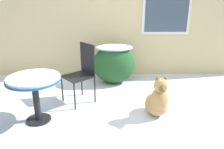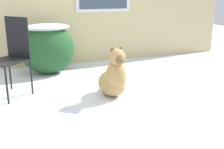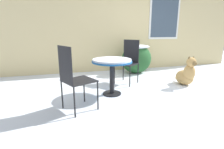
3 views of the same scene
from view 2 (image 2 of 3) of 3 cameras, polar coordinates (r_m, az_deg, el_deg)
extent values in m
plane|color=silver|center=(3.54, -9.78, -6.66)|extent=(16.00, 16.00, 0.00)
ellipsoid|color=#235128|center=(4.94, -12.92, 5.05)|extent=(0.93, 0.63, 0.86)
ellipsoid|color=silver|center=(4.88, -13.20, 9.33)|extent=(0.79, 0.54, 0.12)
cube|color=black|center=(3.98, -20.63, 2.55)|extent=(0.65, 0.65, 0.02)
cube|color=black|center=(4.07, -18.67, 7.16)|extent=(0.28, 0.33, 0.56)
cylinder|color=black|center=(3.76, -20.59, -2.19)|extent=(0.02, 0.02, 0.48)
cylinder|color=black|center=(4.33, -20.01, 0.26)|extent=(0.02, 0.02, 0.48)
cylinder|color=black|center=(4.03, -16.05, -0.55)|extent=(0.02, 0.02, 0.48)
ellipsoid|color=tan|center=(3.84, 0.00, -1.77)|extent=(0.38, 0.47, 0.35)
ellipsoid|color=tan|center=(3.67, 0.83, -0.20)|extent=(0.29, 0.26, 0.38)
sphere|color=tan|center=(3.58, 1.04, 3.57)|extent=(0.22, 0.22, 0.22)
cone|color=brown|center=(3.45, 1.99, 2.81)|extent=(0.12, 0.09, 0.12)
ellipsoid|color=brown|center=(3.55, 0.06, 4.81)|extent=(0.05, 0.03, 0.10)
ellipsoid|color=brown|center=(3.60, 1.81, 4.95)|extent=(0.05, 0.03, 0.10)
ellipsoid|color=tan|center=(4.06, -1.16, -2.16)|extent=(0.08, 0.22, 0.07)
camera|label=1|loc=(0.71, 55.60, 49.11)|focal=35.00mm
camera|label=3|loc=(1.52, -109.67, -9.66)|focal=28.00mm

